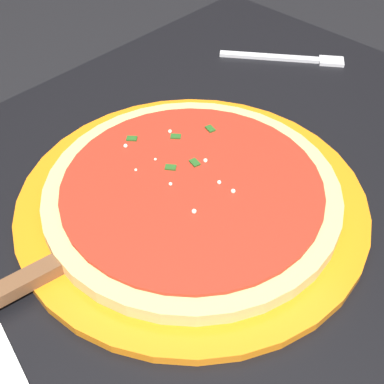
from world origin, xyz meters
TOP-DOWN VIEW (x-y plane):
  - restaurant_table at (0.00, 0.00)m, footprint 0.85×0.74m
  - serving_plate at (0.02, -0.05)m, footprint 0.38×0.38m
  - pizza at (0.02, -0.05)m, footprint 0.31×0.31m
  - pizza_server at (0.19, -0.07)m, footprint 0.22×0.08m
  - fork at (-0.30, -0.15)m, footprint 0.12×0.16m

SIDE VIEW (x-z plane):
  - restaurant_table at x=0.00m, z-range 0.21..0.98m
  - fork at x=-0.30m, z-range 0.77..0.78m
  - serving_plate at x=0.02m, z-range 0.77..0.78m
  - pizza_server at x=0.19m, z-range 0.78..0.79m
  - pizza at x=0.02m, z-range 0.78..0.80m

